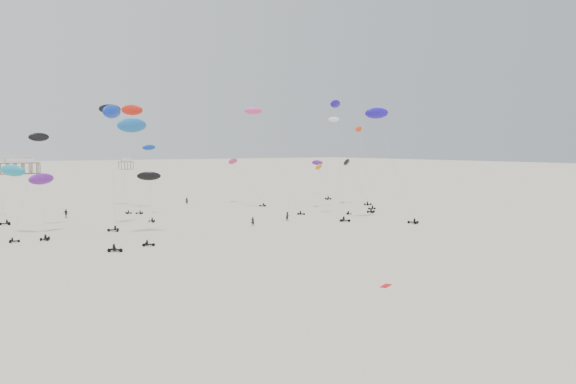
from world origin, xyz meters
TOP-DOWN VIEW (x-y plane):
  - ground_plane at (0.00, 200.00)m, footprint 900.00×900.00m
  - pavilion_main at (-10.00, 350.00)m, footprint 21.00×13.00m
  - pavilion_small at (60.00, 380.00)m, footprint 9.00×7.00m
  - rig_0 at (10.94, 115.40)m, footprint 8.12×15.68m
  - rig_1 at (45.89, 139.39)m, footprint 8.75×16.97m
  - rig_2 at (37.31, 109.98)m, footprint 5.54×10.31m
  - rig_3 at (-15.68, 117.88)m, footprint 5.71×12.54m
  - rig_4 at (-24.53, 93.70)m, footprint 7.61×13.96m
  - rig_5 at (25.58, 110.97)m, footprint 4.75×16.77m
  - rig_6 at (-28.12, 92.17)m, footprint 10.57×13.79m
  - rig_7 at (-39.61, 111.18)m, footprint 9.55×15.93m
  - rig_8 at (-14.39, 132.99)m, footprint 5.40×10.85m
  - rig_10 at (-44.31, 106.14)m, footprint 8.29×11.98m
  - rig_11 at (29.14, 102.79)m, footprint 6.22×12.08m
  - rig_13 at (-26.75, 106.65)m, footprint 5.47×7.57m
  - rig_14 at (38.53, 115.94)m, footprint 6.98×7.60m
  - rig_15 at (-17.19, 140.94)m, footprint 5.98×17.38m
  - rig_16 at (-39.29, 105.67)m, footprint 5.22×10.65m
  - rig_17 at (14.31, 133.94)m, footprint 6.28×14.06m
  - rig_18 at (21.62, 86.15)m, footprint 8.31×9.34m
  - rig_19 at (17.16, 94.78)m, footprint 5.49×8.96m
  - spectator_0 at (-3.27, 95.52)m, footprint 0.90×0.77m
  - spectator_1 at (6.74, 98.38)m, footprint 1.14×0.76m
  - spectator_2 at (-30.89, 128.44)m, footprint 1.46×0.99m
  - spectator_3 at (2.52, 141.27)m, footprint 0.92×0.75m
  - grounded_kite_b at (-14.29, 46.50)m, footprint 1.93×1.40m

SIDE VIEW (x-z plane):
  - ground_plane at x=0.00m, z-range 0.00..0.00m
  - spectator_0 at x=-3.27m, z-range -1.05..1.05m
  - spectator_1 at x=6.74m, z-range -1.09..1.09m
  - spectator_2 at x=-30.89m, z-range -1.13..1.13m
  - spectator_3 at x=2.52m, z-range -1.11..1.11m
  - grounded_kite_b at x=-14.29m, z-range -0.04..0.04m
  - pavilion_small at x=60.00m, z-range -0.51..7.49m
  - pavilion_main at x=-10.00m, z-range -0.68..9.12m
  - rig_1 at x=45.89m, z-range -2.42..15.42m
  - rig_4 at x=-24.53m, z-range 0.41..15.30m
  - rig_16 at x=-39.29m, z-range 2.06..13.77m
  - rig_5 at x=25.58m, z-range 0.13..16.77m
  - rig_14 at x=38.53m, z-range 2.40..14.86m
  - rig_11 at x=29.14m, z-range -2.90..20.19m
  - rig_17 at x=14.31m, z-range 1.86..16.92m
  - rig_3 at x=-15.68m, z-range 0.66..18.39m
  - rig_10 at x=-44.31m, z-range 2.74..16.61m
  - rig_2 at x=37.31m, z-range 2.22..23.23m
  - rig_7 at x=-39.61m, z-range 2.17..24.51m
  - rig_6 at x=-28.12m, z-range 5.10..26.60m
  - rig_19 at x=17.16m, z-range 3.86..29.34m
  - rig_18 at x=21.62m, z-range 6.92..30.48m
  - rig_13 at x=-26.75m, z-range 7.19..30.41m
  - rig_0 at x=10.94m, z-range 5.76..32.11m
  - rig_8 at x=-14.39m, z-range 9.52..34.97m
  - rig_15 at x=-17.19m, z-range 9.20..36.50m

